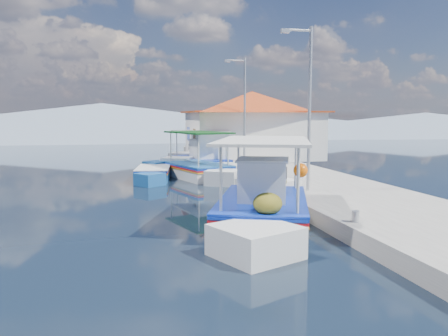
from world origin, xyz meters
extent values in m
plane|color=black|center=(0.00, 0.00, 0.00)|extent=(160.00, 160.00, 0.00)
cube|color=#A29F98|center=(5.90, 6.00, 0.25)|extent=(5.00, 44.00, 0.50)
cylinder|color=#A5A8AD|center=(3.80, -3.00, 0.65)|extent=(0.20, 0.20, 0.30)
cylinder|color=#A5A8AD|center=(3.80, 2.00, 0.65)|extent=(0.20, 0.20, 0.30)
cylinder|color=#A5A8AD|center=(3.80, 8.00, 0.65)|extent=(0.20, 0.20, 0.30)
cylinder|color=#A5A8AD|center=(3.80, 14.00, 0.65)|extent=(0.20, 0.20, 0.30)
cube|color=silver|center=(1.92, -0.88, 0.24)|extent=(4.01, 5.38, 1.06)
cube|color=silver|center=(0.78, 2.11, 0.38)|extent=(2.33, 2.33, 1.17)
cube|color=silver|center=(3.03, -3.77, 0.24)|extent=(2.26, 2.26, 1.00)
cube|color=#0D30B3|center=(1.92, -0.88, 0.73)|extent=(4.13, 5.54, 0.07)
cube|color=red|center=(1.92, -0.88, 0.64)|extent=(4.13, 5.54, 0.06)
cube|color=#EFA51A|center=(1.92, -0.88, 0.57)|extent=(4.13, 5.54, 0.04)
cube|color=#0D30B3|center=(1.92, -0.88, 0.81)|extent=(4.13, 5.50, 0.06)
cube|color=brown|center=(1.92, -0.88, 0.78)|extent=(3.79, 5.22, 0.06)
cube|color=silver|center=(2.04, -1.19, 1.39)|extent=(1.77, 1.83, 1.22)
cube|color=silver|center=(2.04, -1.19, 2.02)|extent=(1.93, 1.98, 0.07)
cylinder|color=beige|center=(0.29, 0.67, 1.67)|extent=(0.08, 0.08, 1.78)
cylinder|color=beige|center=(2.11, 1.37, 1.67)|extent=(0.08, 0.08, 1.78)
cylinder|color=beige|center=(1.73, -3.12, 1.67)|extent=(0.08, 0.08, 1.78)
cylinder|color=beige|center=(3.56, -2.42, 1.67)|extent=(0.08, 0.08, 1.78)
cube|color=silver|center=(1.92, -0.88, 2.56)|extent=(4.12, 5.42, 0.08)
ellipsoid|color=#484913|center=(0.95, 0.42, 1.09)|extent=(0.84, 0.93, 0.63)
ellipsoid|color=#484913|center=(1.48, 1.22, 1.04)|extent=(0.71, 0.78, 0.53)
ellipsoid|color=#484913|center=(2.85, -2.67, 1.06)|extent=(0.76, 0.83, 0.57)
sphere|color=#E35B07|center=(2.72, 0.14, 1.61)|extent=(0.44, 0.44, 0.44)
cube|color=silver|center=(1.73, 9.75, 0.23)|extent=(3.21, 4.38, 1.00)
cube|color=silver|center=(2.54, 12.27, 0.36)|extent=(2.05, 2.05, 1.11)
cube|color=silver|center=(0.95, 7.32, 0.23)|extent=(1.99, 1.99, 0.95)
cube|color=#0D30B3|center=(1.73, 9.75, 0.70)|extent=(3.31, 4.51, 0.06)
cube|color=red|center=(1.73, 9.75, 0.61)|extent=(3.31, 4.51, 0.05)
cube|color=#EFA51A|center=(1.73, 9.75, 0.54)|extent=(3.31, 4.51, 0.04)
cube|color=#185193|center=(1.73, 9.75, 0.77)|extent=(3.31, 4.48, 0.05)
cube|color=brown|center=(1.73, 9.75, 0.74)|extent=(3.03, 4.26, 0.05)
cylinder|color=beige|center=(1.43, 11.58, 1.58)|extent=(0.07, 0.07, 1.69)
cylinder|color=beige|center=(3.04, 11.07, 1.58)|extent=(0.07, 0.07, 1.69)
cylinder|color=beige|center=(0.42, 8.44, 1.58)|extent=(0.07, 0.07, 1.69)
cylinder|color=beige|center=(2.03, 7.93, 1.58)|extent=(0.07, 0.07, 1.69)
cube|color=#0B3A12|center=(1.73, 9.75, 2.43)|extent=(3.31, 4.42, 0.07)
cube|color=#185193|center=(-0.63, 9.72, 0.19)|extent=(2.03, 3.22, 0.84)
cube|color=#185193|center=(-0.94, 11.71, 0.30)|extent=(1.60, 1.60, 0.93)
cube|color=#185193|center=(-0.33, 7.79, 0.19)|extent=(1.55, 1.55, 0.79)
cube|color=#0D30B3|center=(-0.63, 9.72, 0.58)|extent=(2.09, 3.31, 0.05)
cube|color=red|center=(-0.63, 9.72, 0.51)|extent=(2.09, 3.31, 0.04)
cube|color=#EFA51A|center=(-0.63, 9.72, 0.45)|extent=(2.09, 3.31, 0.04)
cube|color=silver|center=(-0.63, 9.72, 0.64)|extent=(2.10, 3.29, 0.04)
cube|color=brown|center=(-0.63, 9.72, 0.62)|extent=(1.90, 3.14, 0.04)
cube|color=silver|center=(2.44, 13.17, 0.23)|extent=(3.10, 4.55, 0.98)
cube|color=silver|center=(3.10, 15.86, 0.35)|extent=(2.14, 2.14, 1.08)
cube|color=silver|center=(1.80, 10.56, 0.23)|extent=(2.08, 2.08, 0.93)
cube|color=#0D30B3|center=(2.44, 13.17, 0.68)|extent=(3.19, 4.69, 0.06)
cube|color=red|center=(2.44, 13.17, 0.60)|extent=(3.19, 4.69, 0.05)
cube|color=#EFA51A|center=(2.44, 13.17, 0.53)|extent=(3.19, 4.69, 0.04)
cube|color=#0D30B3|center=(2.44, 13.17, 0.75)|extent=(3.20, 4.65, 0.05)
cube|color=brown|center=(2.44, 13.17, 0.72)|extent=(2.91, 4.43, 0.05)
cube|color=silver|center=(2.37, 12.87, 1.29)|extent=(1.48, 1.59, 1.13)
cube|color=silver|center=(2.37, 12.87, 1.88)|extent=(1.61, 1.71, 0.06)
cylinder|color=beige|center=(2.02, 15.07, 1.55)|extent=(0.07, 0.07, 1.65)
cylinder|color=beige|center=(3.70, 14.65, 1.55)|extent=(0.07, 0.07, 1.65)
cylinder|color=beige|center=(1.18, 11.68, 1.55)|extent=(0.07, 0.07, 1.65)
cylinder|color=beige|center=(2.86, 11.26, 1.55)|extent=(0.07, 0.07, 1.65)
cube|color=silver|center=(2.44, 13.17, 2.37)|extent=(3.20, 4.58, 0.07)
cube|color=white|center=(6.20, 15.00, 2.00)|extent=(8.00, 6.00, 3.00)
cube|color=#B23418|center=(6.20, 15.00, 3.55)|extent=(8.64, 6.48, 0.10)
pyramid|color=#B23418|center=(6.20, 15.00, 4.20)|extent=(10.49, 10.49, 1.40)
cube|color=brown|center=(2.22, 14.00, 1.50)|extent=(0.06, 1.00, 2.00)
cube|color=#0D30B3|center=(2.22, 16.50, 2.10)|extent=(0.06, 1.20, 0.90)
cylinder|color=#A5A8AD|center=(4.60, 2.00, 3.50)|extent=(0.12, 0.12, 6.00)
cylinder|color=#A5A8AD|center=(4.10, 2.00, 6.35)|extent=(1.00, 0.08, 0.08)
cube|color=#A5A8AD|center=(3.60, 2.00, 6.30)|extent=(0.30, 0.14, 0.14)
cylinder|color=#A5A8AD|center=(4.60, 11.00, 3.50)|extent=(0.12, 0.12, 6.00)
cylinder|color=#A5A8AD|center=(4.10, 11.00, 6.35)|extent=(1.00, 0.08, 0.08)
cube|color=#A5A8AD|center=(3.60, 11.00, 6.30)|extent=(0.30, 0.14, 0.14)
cone|color=slate|center=(-5.00, 56.00, 2.45)|extent=(96.00, 96.00, 5.50)
cone|color=slate|center=(25.00, 56.00, 1.60)|extent=(76.80, 76.80, 3.80)
cone|color=slate|center=(50.00, 56.00, 1.80)|extent=(89.60, 89.60, 4.20)
camera|label=1|loc=(-2.16, -13.56, 3.28)|focal=36.02mm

